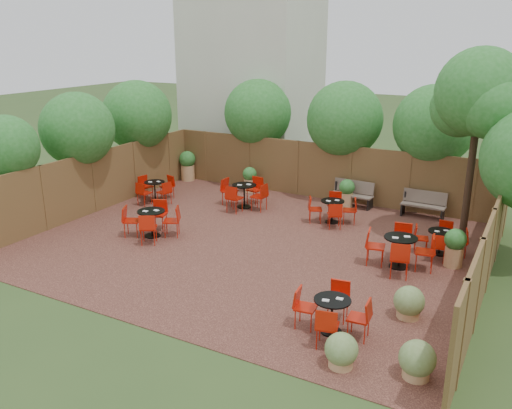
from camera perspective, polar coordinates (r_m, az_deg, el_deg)
The scene contains 13 objects.
ground at distance 15.05m, azimuth -0.16°, elevation -4.27°, with size 80.00×80.00×0.00m, color #354F23.
courtyard_paving at distance 15.04m, azimuth -0.16°, elevation -4.23°, with size 12.00×10.00×0.02m, color #331B15.
fence_back at distance 19.06m, azimuth 7.13°, elevation 3.52°, with size 12.00×0.08×2.00m, color brown.
fence_left at distance 18.25m, azimuth -16.91°, elevation 2.24°, with size 0.08×10.00×2.00m, color brown.
fence_right at distance 13.08m, azimuth 23.58°, elevation -4.59°, with size 0.08×10.00×2.00m, color brown.
neighbour_building at distance 23.18m, azimuth -0.36°, elevation 13.70°, with size 5.00×4.00×8.00m, color beige.
overhang_foliage at distance 17.75m, azimuth 2.53°, elevation 8.39°, with size 15.76×10.55×2.66m.
courtyard_tree at distance 15.44m, azimuth 22.69°, elevation 10.36°, with size 2.57×2.47×5.34m.
park_bench_left at distance 18.44m, azimuth 10.26°, elevation 1.19°, with size 1.45×0.55×0.88m.
park_bench_right at distance 17.88m, azimuth 17.43°, elevation 0.07°, with size 1.38×0.47×0.85m.
bistro_tables at distance 15.29m, azimuth 2.40°, elevation -2.08°, with size 11.11×7.64×0.93m.
planters at distance 18.58m, azimuth 2.09°, elevation 1.96°, with size 11.38×4.20×1.18m.
low_shrubs at distance 10.46m, azimuth 14.37°, elevation -13.32°, with size 1.85×2.92×0.69m.
Camera 1 is at (6.74, -12.21, 5.65)m, focal length 37.53 mm.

